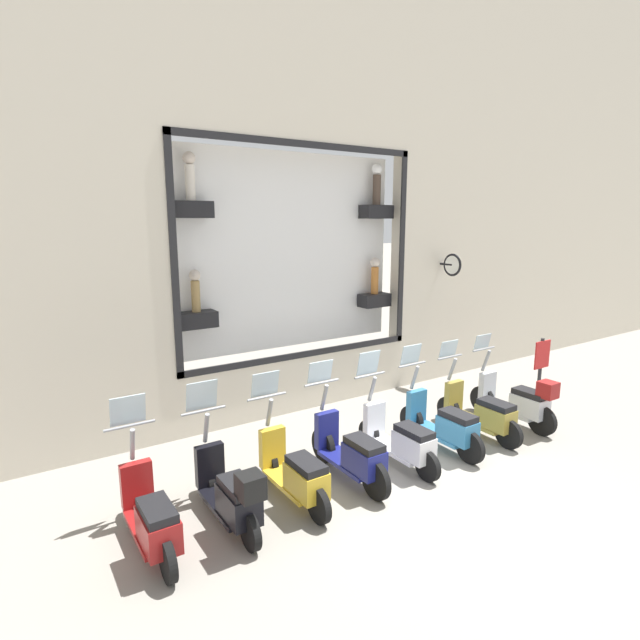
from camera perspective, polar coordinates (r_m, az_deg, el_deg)
The scene contains 11 objects.
ground_plane at distance 7.66m, azimuth 12.35°, elevation -17.78°, with size 120.00×120.00×0.00m, color gray.
building_facade at distance 9.64m, azimuth -2.61°, elevation 19.03°, with size 1.17×36.00×9.80m.
scooter_silver_0 at distance 9.85m, azimuth 21.76°, elevation -8.59°, with size 1.80×0.61×1.55m.
scooter_olive_1 at distance 9.19m, azimuth 18.02°, elevation -10.11°, with size 1.80×0.61×1.55m.
scooter_teal_2 at distance 8.52m, azimuth 13.98°, elevation -11.55°, with size 1.80×0.60×1.61m.
scooter_white_3 at distance 7.91m, azimuth 9.25°, elevation -13.33°, with size 1.79×0.61×1.63m.
scooter_navy_4 at distance 7.35m, azimuth 3.64°, elevation -14.94°, with size 1.81×0.60×1.61m.
scooter_yellow_5 at distance 6.90m, azimuth -2.84°, elevation -17.03°, with size 1.79×0.61×1.60m.
scooter_black_6 at distance 6.47m, azimuth -10.08°, elevation -18.89°, with size 1.79×0.61×1.63m.
scooter_red_7 at distance 6.30m, azimuth -18.69°, elevation -20.63°, with size 1.79×0.60×1.62m.
shop_sign_post at distance 10.84m, azimuth 23.86°, elevation -5.41°, with size 0.36×0.45×1.43m.
Camera 1 is at (-4.61, 4.89, 3.69)m, focal length 28.00 mm.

